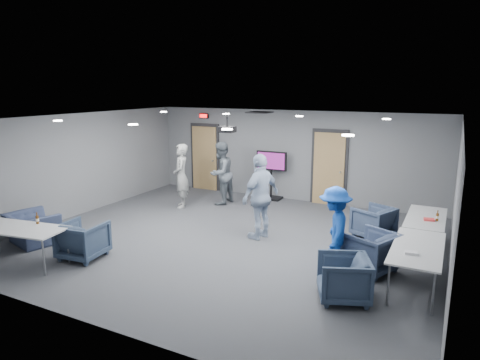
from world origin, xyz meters
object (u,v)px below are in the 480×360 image
at_px(table_right_b, 418,249).
at_px(bottle_front, 37,220).
at_px(person_a, 181,176).
at_px(table_right_a, 426,219).
at_px(chair_front_b, 32,229).
at_px(chair_right_b, 370,251).
at_px(projector, 227,129).
at_px(chair_right_c, 343,278).
at_px(chair_right_a, 373,222).
at_px(table_front_left, 17,229).
at_px(chair_front_a, 83,240).
at_px(bottle_right, 437,217).
at_px(tv_stand, 271,172).
at_px(person_d, 334,229).
at_px(person_b, 221,173).
at_px(person_c, 261,196).

height_order(table_right_b, bottle_front, bottle_front).
xyz_separation_m(person_a, table_right_a, (6.45, -0.46, -0.22)).
bearing_deg(chair_front_b, table_right_a, -140.54).
distance_m(chair_right_b, table_right_b, 0.94).
distance_m(chair_front_b, table_right_a, 8.44).
relative_size(table_right_a, projector, 4.91).
distance_m(person_a, chair_right_c, 6.43).
distance_m(chair_right_a, table_front_left, 7.48).
xyz_separation_m(table_right_b, projector, (-4.40, 1.34, 1.72)).
xyz_separation_m(chair_front_a, bottle_right, (6.28, 3.36, 0.44)).
bearing_deg(table_right_a, tv_stand, 61.60).
bearing_deg(table_right_a, person_d, 142.13).
xyz_separation_m(person_a, person_b, (0.83, 0.81, 0.01)).
distance_m(person_a, chair_front_b, 4.15).
distance_m(chair_right_a, bottle_front, 7.16).
bearing_deg(chair_right_b, chair_front_a, -44.93).
bearing_deg(person_b, person_d, 57.31).
bearing_deg(table_right_b, bottle_right, -7.12).
xyz_separation_m(chair_right_b, projector, (-3.57, 1.02, 2.02)).
xyz_separation_m(table_right_b, bottle_right, (0.21, 1.71, 0.12)).
height_order(chair_right_c, projector, projector).
bearing_deg(person_c, table_right_a, 120.69).
bearing_deg(table_front_left, person_b, 67.37).
relative_size(table_right_b, table_front_left, 0.96).
xyz_separation_m(person_b, bottle_right, (5.83, -1.46, -0.10)).
bearing_deg(person_a, projector, 29.00).
bearing_deg(chair_right_b, chair_right_c, 16.99).
relative_size(person_c, bottle_front, 8.26).
bearing_deg(chair_front_b, chair_right_a, -134.85).
bearing_deg(person_a, bottle_right, 49.82).
height_order(chair_front_b, tv_stand, tv_stand).
xyz_separation_m(chair_front_a, chair_front_b, (-1.63, 0.09, -0.04)).
xyz_separation_m(person_c, bottle_right, (3.60, 0.67, -0.16)).
height_order(chair_right_a, projector, projector).
relative_size(chair_right_b, table_right_a, 0.47).
bearing_deg(chair_right_b, chair_front_b, -50.22).
bearing_deg(chair_right_b, bottle_front, -43.67).
relative_size(chair_right_a, table_right_b, 0.41).
relative_size(chair_front_a, table_front_left, 0.41).
distance_m(chair_right_c, bottle_front, 5.92).
distance_m(person_d, table_right_a, 2.35).
bearing_deg(projector, table_front_left, -127.92).
distance_m(chair_right_a, chair_right_c, 3.24).
relative_size(person_d, table_front_left, 0.79).
bearing_deg(chair_right_c, person_b, -154.02).
xyz_separation_m(chair_front_a, table_right_a, (6.06, 3.54, 0.31)).
distance_m(person_c, chair_front_a, 3.84).
xyz_separation_m(chair_right_c, chair_front_b, (-6.70, -0.55, -0.03)).
relative_size(chair_right_a, table_right_a, 0.44).
height_order(person_a, person_b, person_b).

